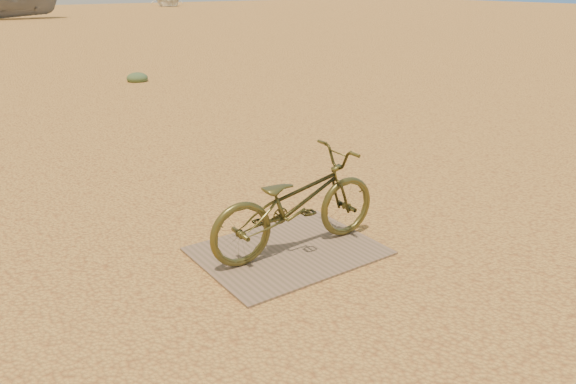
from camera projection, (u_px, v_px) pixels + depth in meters
ground at (276, 271)px, 4.98m from camera, size 120.00×120.00×0.00m
plywood_board at (288, 251)px, 5.33m from camera, size 1.65×1.26×0.02m
bicycle at (296, 203)px, 5.19m from camera, size 1.80×0.66×0.94m
boat_mid_right at (19, 2)px, 36.69m from camera, size 5.50×2.13×2.12m
boat_far_right at (168, 1)px, 54.86m from camera, size 4.84×5.64×0.99m
kale_b at (138, 81)px, 14.29m from camera, size 0.53×0.53×0.29m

